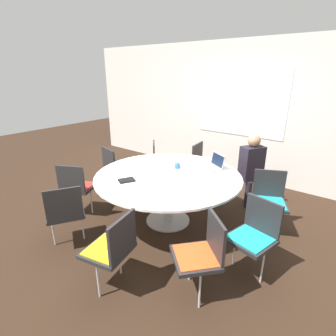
{
  "coord_description": "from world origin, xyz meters",
  "views": [
    {
      "loc": [
        2.11,
        -2.71,
        2.12
      ],
      "look_at": [
        0.0,
        0.0,
        0.85
      ],
      "focal_mm": 28.0,
      "sensor_mm": 36.0,
      "label": 1
    }
  ],
  "objects_px": {
    "person_0": "(252,165)",
    "chair_9": "(269,197)",
    "chair_7": "(202,251)",
    "chair_3": "(116,166)",
    "chair_1": "(203,162)",
    "chair_2": "(161,160)",
    "chair_5": "(65,210)",
    "chair_0": "(259,172)",
    "coffee_cup": "(177,166)",
    "chair_4": "(76,185)",
    "laptop": "(214,164)",
    "spiral_notebook": "(127,180)",
    "handbag": "(144,174)",
    "chair_6": "(113,246)",
    "chair_8": "(255,232)"
  },
  "relations": [
    {
      "from": "person_0",
      "to": "chair_5",
      "type": "bearing_deg",
      "value": 0.9
    },
    {
      "from": "chair_1",
      "to": "spiral_notebook",
      "type": "height_order",
      "value": "chair_1"
    },
    {
      "from": "chair_4",
      "to": "chair_6",
      "type": "height_order",
      "value": "same"
    },
    {
      "from": "chair_3",
      "to": "chair_1",
      "type": "bearing_deg",
      "value": 57.17
    },
    {
      "from": "chair_4",
      "to": "chair_8",
      "type": "bearing_deg",
      "value": -17.74
    },
    {
      "from": "chair_3",
      "to": "chair_8",
      "type": "xyz_separation_m",
      "value": [
        2.76,
        -0.48,
        0.0
      ]
    },
    {
      "from": "chair_1",
      "to": "chair_7",
      "type": "bearing_deg",
      "value": 23.71
    },
    {
      "from": "chair_4",
      "to": "chair_7",
      "type": "bearing_deg",
      "value": -31.67
    },
    {
      "from": "laptop",
      "to": "coffee_cup",
      "type": "bearing_deg",
      "value": -110.09
    },
    {
      "from": "chair_7",
      "to": "chair_5",
      "type": "bearing_deg",
      "value": 53.37
    },
    {
      "from": "chair_3",
      "to": "chair_4",
      "type": "height_order",
      "value": "same"
    },
    {
      "from": "spiral_notebook",
      "to": "chair_2",
      "type": "bearing_deg",
      "value": 113.78
    },
    {
      "from": "chair_6",
      "to": "chair_9",
      "type": "distance_m",
      "value": 2.2
    },
    {
      "from": "chair_3",
      "to": "chair_5",
      "type": "bearing_deg",
      "value": -51.29
    },
    {
      "from": "laptop",
      "to": "chair_6",
      "type": "bearing_deg",
      "value": -60.49
    },
    {
      "from": "chair_6",
      "to": "laptop",
      "type": "relative_size",
      "value": 2.1
    },
    {
      "from": "chair_1",
      "to": "chair_9",
      "type": "height_order",
      "value": "same"
    },
    {
      "from": "laptop",
      "to": "spiral_notebook",
      "type": "height_order",
      "value": "laptop"
    },
    {
      "from": "chair_5",
      "to": "coffee_cup",
      "type": "distance_m",
      "value": 1.67
    },
    {
      "from": "chair_0",
      "to": "spiral_notebook",
      "type": "xyz_separation_m",
      "value": [
        -1.08,
        -2.03,
        0.25
      ]
    },
    {
      "from": "laptop",
      "to": "spiral_notebook",
      "type": "xyz_separation_m",
      "value": [
        -0.67,
        -1.17,
        -0.04
      ]
    },
    {
      "from": "chair_1",
      "to": "person_0",
      "type": "height_order",
      "value": "person_0"
    },
    {
      "from": "chair_4",
      "to": "laptop",
      "type": "bearing_deg",
      "value": 13.11
    },
    {
      "from": "chair_3",
      "to": "chair_8",
      "type": "distance_m",
      "value": 2.8
    },
    {
      "from": "spiral_notebook",
      "to": "laptop",
      "type": "bearing_deg",
      "value": 60.24
    },
    {
      "from": "chair_2",
      "to": "chair_5",
      "type": "xyz_separation_m",
      "value": [
        0.33,
        -2.26,
        0.0
      ]
    },
    {
      "from": "chair_4",
      "to": "laptop",
      "type": "relative_size",
      "value": 2.1
    },
    {
      "from": "chair_0",
      "to": "chair_9",
      "type": "xyz_separation_m",
      "value": [
        0.44,
        -0.83,
        0.0
      ]
    },
    {
      "from": "chair_2",
      "to": "chair_3",
      "type": "xyz_separation_m",
      "value": [
        -0.41,
        -0.79,
        0.0
      ]
    },
    {
      "from": "chair_7",
      "to": "chair_3",
      "type": "bearing_deg",
      "value": 17.43
    },
    {
      "from": "chair_3",
      "to": "chair_4",
      "type": "xyz_separation_m",
      "value": [
        0.17,
        -0.93,
        0.0
      ]
    },
    {
      "from": "chair_0",
      "to": "person_0",
      "type": "height_order",
      "value": "person_0"
    },
    {
      "from": "spiral_notebook",
      "to": "handbag",
      "type": "xyz_separation_m",
      "value": [
        -1.03,
        1.42,
        -0.62
      ]
    },
    {
      "from": "chair_1",
      "to": "chair_7",
      "type": "relative_size",
      "value": 1.0
    },
    {
      "from": "person_0",
      "to": "chair_9",
      "type": "bearing_deg",
      "value": 69.75
    },
    {
      "from": "chair_9",
      "to": "coffee_cup",
      "type": "xyz_separation_m",
      "value": [
        -1.28,
        -0.38,
        0.28
      ]
    },
    {
      "from": "handbag",
      "to": "person_0",
      "type": "bearing_deg",
      "value": 9.71
    },
    {
      "from": "chair_4",
      "to": "chair_9",
      "type": "distance_m",
      "value": 2.8
    },
    {
      "from": "chair_6",
      "to": "chair_9",
      "type": "bearing_deg",
      "value": -35.39
    },
    {
      "from": "chair_8",
      "to": "chair_9",
      "type": "xyz_separation_m",
      "value": [
        -0.15,
        0.93,
        0.0
      ]
    },
    {
      "from": "chair_7",
      "to": "chair_2",
      "type": "bearing_deg",
      "value": -1.08
    },
    {
      "from": "coffee_cup",
      "to": "person_0",
      "type": "bearing_deg",
      "value": 50.7
    },
    {
      "from": "chair_0",
      "to": "person_0",
      "type": "xyz_separation_m",
      "value": [
        -0.05,
        -0.25,
        0.2
      ]
    },
    {
      "from": "chair_0",
      "to": "chair_3",
      "type": "relative_size",
      "value": 1.0
    },
    {
      "from": "chair_0",
      "to": "laptop",
      "type": "relative_size",
      "value": 2.1
    },
    {
      "from": "chair_1",
      "to": "chair_8",
      "type": "height_order",
      "value": "same"
    },
    {
      "from": "chair_9",
      "to": "person_0",
      "type": "bearing_deg",
      "value": -76.03
    },
    {
      "from": "chair_1",
      "to": "chair_3",
      "type": "height_order",
      "value": "same"
    },
    {
      "from": "chair_0",
      "to": "chair_4",
      "type": "xyz_separation_m",
      "value": [
        -1.99,
        -2.22,
        0.0
      ]
    },
    {
      "from": "chair_0",
      "to": "chair_7",
      "type": "relative_size",
      "value": 1.0
    }
  ]
}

